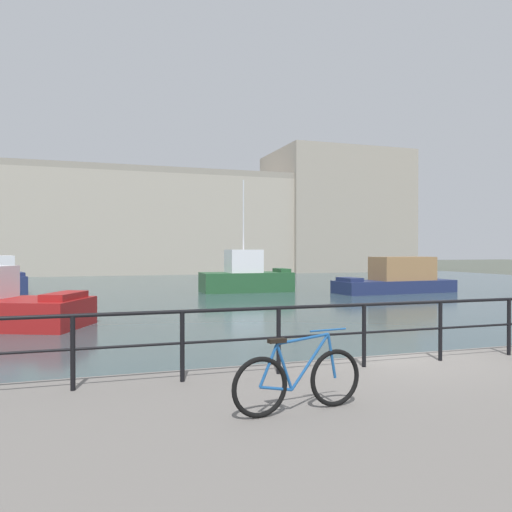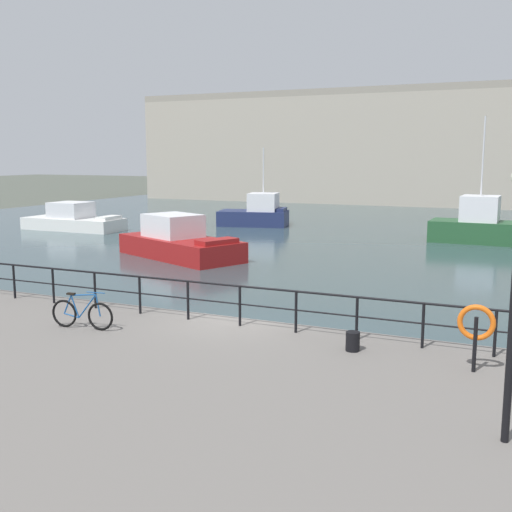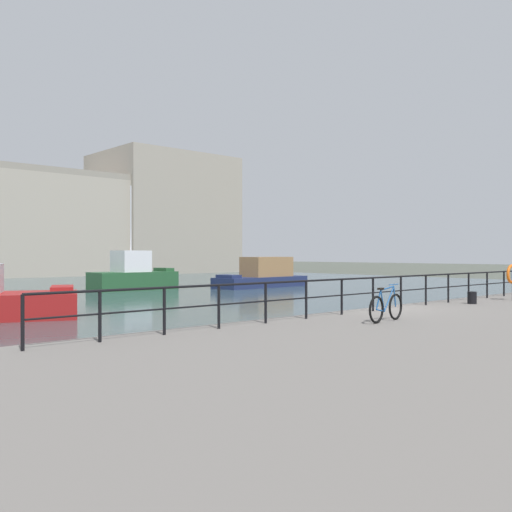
% 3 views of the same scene
% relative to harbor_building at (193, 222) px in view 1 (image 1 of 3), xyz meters
% --- Properties ---
extents(ground_plane, '(240.00, 240.00, 0.00)m').
position_rel_harbor_building_xyz_m(ground_plane, '(-7.30, -54.92, -6.34)').
color(ground_plane, '#4C5147').
extents(water_basin, '(80.00, 60.00, 0.01)m').
position_rel_harbor_building_xyz_m(water_basin, '(-7.30, -24.72, -6.33)').
color(water_basin, '#33474C').
rests_on(water_basin, ground_plane).
extents(harbor_building, '(71.30, 13.45, 15.97)m').
position_rel_harbor_building_xyz_m(harbor_building, '(0.00, 0.00, 0.00)').
color(harbor_building, '#A89E8E').
rests_on(harbor_building, ground_plane).
extents(moored_cabin_cruiser, '(6.03, 2.76, 7.40)m').
position_rel_harbor_building_xyz_m(moored_cabin_cruiser, '(-2.70, -30.87, -5.30)').
color(moored_cabin_cruiser, '#23512D').
rests_on(moored_cabin_cruiser, water_basin).
extents(moored_harbor_tender, '(8.17, 2.96, 2.32)m').
position_rel_harbor_building_xyz_m(moored_harbor_tender, '(6.44, -34.63, -5.43)').
color(moored_harbor_tender, navy).
rests_on(moored_harbor_tender, water_basin).
extents(quay_railing, '(21.69, 0.07, 1.08)m').
position_rel_harbor_building_xyz_m(quay_railing, '(-8.35, -55.67, -4.84)').
color(quay_railing, black).
rests_on(quay_railing, quay_promenade).
extents(parked_bicycle, '(1.76, 0.27, 0.98)m').
position_rel_harbor_building_xyz_m(parked_bicycle, '(-10.36, -57.56, -5.19)').
color(parked_bicycle, black).
rests_on(parked_bicycle, quay_promenade).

